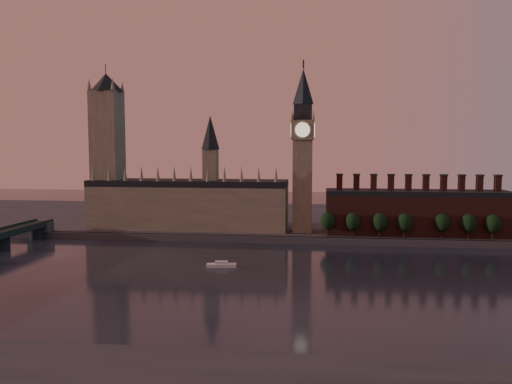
% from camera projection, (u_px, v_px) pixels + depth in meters
% --- Properties ---
extents(ground, '(900.00, 900.00, 0.00)m').
position_uv_depth(ground, '(270.00, 284.00, 209.17)').
color(ground, black).
rests_on(ground, ground).
extents(north_bank, '(900.00, 182.00, 4.00)m').
position_uv_depth(north_bank, '(292.00, 219.00, 385.05)').
color(north_bank, '#46464B').
rests_on(north_bank, ground).
extents(palace_of_westminster, '(130.00, 30.30, 74.00)m').
position_uv_depth(palace_of_westminster, '(189.00, 202.00, 328.75)').
color(palace_of_westminster, gray).
rests_on(palace_of_westminster, north_bank).
extents(victoria_tower, '(24.00, 24.00, 108.00)m').
position_uv_depth(victoria_tower, '(107.00, 145.00, 332.34)').
color(victoria_tower, gray).
rests_on(victoria_tower, north_bank).
extents(big_ben, '(15.00, 15.00, 107.00)m').
position_uv_depth(big_ben, '(303.00, 148.00, 311.81)').
color(big_ben, gray).
rests_on(big_ben, north_bank).
extents(chimney_block, '(110.00, 25.00, 37.00)m').
position_uv_depth(chimney_block, '(416.00, 212.00, 306.69)').
color(chimney_block, '#50251E').
rests_on(chimney_block, north_bank).
extents(embankment_tree_0, '(8.60, 8.60, 14.88)m').
position_uv_depth(embankment_tree_0, '(328.00, 221.00, 298.59)').
color(embankment_tree_0, black).
rests_on(embankment_tree_0, north_bank).
extents(embankment_tree_1, '(8.60, 8.60, 14.88)m').
position_uv_depth(embankment_tree_1, '(353.00, 221.00, 295.86)').
color(embankment_tree_1, black).
rests_on(embankment_tree_1, north_bank).
extents(embankment_tree_2, '(8.60, 8.60, 14.88)m').
position_uv_depth(embankment_tree_2, '(380.00, 222.00, 293.71)').
color(embankment_tree_2, black).
rests_on(embankment_tree_2, north_bank).
extents(embankment_tree_3, '(8.60, 8.60, 14.88)m').
position_uv_depth(embankment_tree_3, '(404.00, 222.00, 292.12)').
color(embankment_tree_3, black).
rests_on(embankment_tree_3, north_bank).
extents(embankment_tree_4, '(8.60, 8.60, 14.88)m').
position_uv_depth(embankment_tree_4, '(442.00, 223.00, 290.70)').
color(embankment_tree_4, black).
rests_on(embankment_tree_4, north_bank).
extents(embankment_tree_5, '(8.60, 8.60, 14.88)m').
position_uv_depth(embankment_tree_5, '(469.00, 223.00, 289.07)').
color(embankment_tree_5, black).
rests_on(embankment_tree_5, north_bank).
extents(embankment_tree_6, '(8.60, 8.60, 14.88)m').
position_uv_depth(embankment_tree_6, '(493.00, 224.00, 286.82)').
color(embankment_tree_6, black).
rests_on(embankment_tree_6, north_bank).
extents(river_boat, '(14.51, 5.79, 2.82)m').
position_uv_depth(river_boat, '(221.00, 265.00, 238.38)').
color(river_boat, silver).
rests_on(river_boat, ground).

